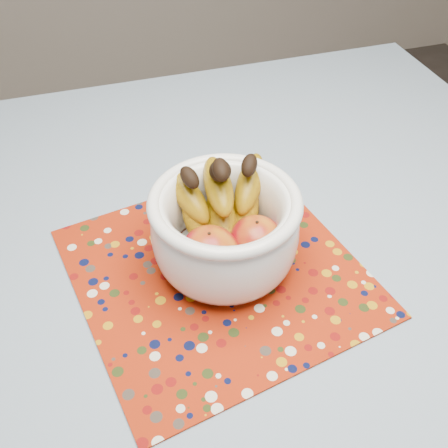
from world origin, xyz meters
name	(u,v)px	position (x,y,z in m)	size (l,w,h in m)	color
table	(257,281)	(0.00, 0.00, 0.67)	(1.20, 1.20, 0.75)	brown
tablecloth	(259,251)	(0.00, 0.00, 0.76)	(1.32, 1.32, 0.01)	slate
placemat	(217,272)	(-0.09, -0.03, 0.76)	(0.44, 0.44, 0.00)	maroon
fruit_bowl	(225,221)	(-0.06, 0.00, 0.85)	(0.26, 0.25, 0.20)	white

